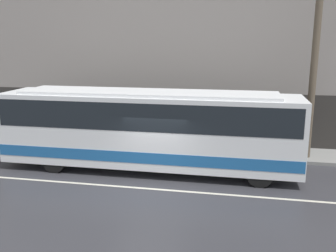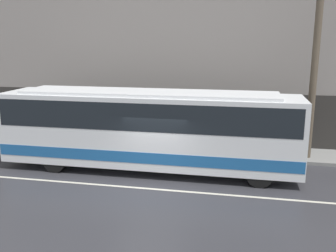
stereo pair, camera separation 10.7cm
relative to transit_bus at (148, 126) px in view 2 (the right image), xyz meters
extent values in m
plane|color=#333338|center=(0.57, -2.10, -1.89)|extent=(60.00, 60.00, 0.00)
cube|color=gray|center=(0.57, 3.06, -1.81)|extent=(60.00, 2.32, 0.15)
cube|color=gray|center=(0.57, 4.37, 4.81)|extent=(60.00, 0.30, 13.39)
cube|color=#2D2B28|center=(0.57, 4.20, -0.49)|extent=(60.00, 0.06, 2.80)
cube|color=beige|center=(0.57, -2.10, -1.88)|extent=(54.00, 0.14, 0.01)
cube|color=white|center=(-0.01, 0.00, -0.10)|extent=(12.32, 2.52, 2.88)
cube|color=#1E5999|center=(-0.01, 0.00, -0.99)|extent=(12.26, 2.55, 0.45)
cube|color=black|center=(-0.01, 0.00, 0.61)|extent=(11.95, 2.54, 1.09)
cube|color=orange|center=(6.10, 0.00, 1.15)|extent=(0.12, 1.89, 0.28)
cube|color=white|center=(-0.01, 0.00, 1.40)|extent=(10.47, 2.14, 0.12)
cylinder|color=black|center=(4.55, -1.10, -1.39)|extent=(1.00, 0.28, 1.00)
cylinder|color=black|center=(4.55, 1.10, -1.39)|extent=(1.00, 0.28, 1.00)
cylinder|color=black|center=(-3.77, -1.10, -1.39)|extent=(1.00, 0.28, 1.00)
cylinder|color=black|center=(-3.77, 1.10, -1.39)|extent=(1.00, 0.28, 1.00)
cylinder|color=brown|center=(6.80, 2.64, 1.96)|extent=(0.31, 0.31, 7.40)
camera|label=1|loc=(3.73, -14.72, 3.48)|focal=40.00mm
camera|label=2|loc=(3.83, -14.70, 3.48)|focal=40.00mm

